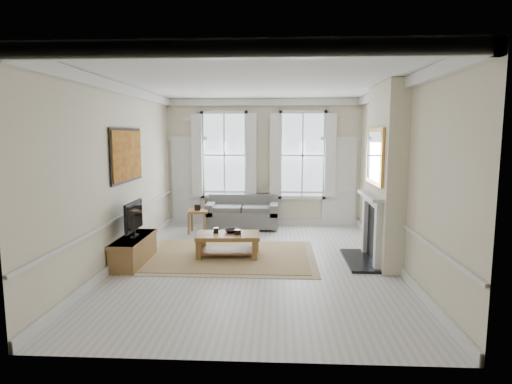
# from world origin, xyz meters

# --- Properties ---
(floor) EXTENTS (7.20, 7.20, 0.00)m
(floor) POSITION_xyz_m (0.00, 0.00, 0.00)
(floor) COLOR #B7B5AD
(floor) RESTS_ON ground
(ceiling) EXTENTS (7.20, 7.20, 0.00)m
(ceiling) POSITION_xyz_m (0.00, 0.00, 3.40)
(ceiling) COLOR white
(ceiling) RESTS_ON back_wall
(back_wall) EXTENTS (5.20, 0.00, 5.20)m
(back_wall) POSITION_xyz_m (0.00, 3.60, 1.70)
(back_wall) COLOR beige
(back_wall) RESTS_ON floor
(left_wall) EXTENTS (0.00, 7.20, 7.20)m
(left_wall) POSITION_xyz_m (-2.60, 0.00, 1.70)
(left_wall) COLOR beige
(left_wall) RESTS_ON floor
(right_wall) EXTENTS (0.00, 7.20, 7.20)m
(right_wall) POSITION_xyz_m (2.60, 0.00, 1.70)
(right_wall) COLOR beige
(right_wall) RESTS_ON floor
(window_left) EXTENTS (1.26, 0.20, 2.20)m
(window_left) POSITION_xyz_m (-1.05, 3.55, 1.90)
(window_left) COLOR #B2BCC6
(window_left) RESTS_ON back_wall
(window_right) EXTENTS (1.26, 0.20, 2.20)m
(window_right) POSITION_xyz_m (1.05, 3.55, 1.90)
(window_right) COLOR #B2BCC6
(window_right) RESTS_ON back_wall
(door_left) EXTENTS (0.90, 0.08, 2.30)m
(door_left) POSITION_xyz_m (-2.05, 3.56, 1.15)
(door_left) COLOR silver
(door_left) RESTS_ON floor
(door_right) EXTENTS (0.90, 0.08, 2.30)m
(door_right) POSITION_xyz_m (2.05, 3.56, 1.15)
(door_right) COLOR silver
(door_right) RESTS_ON floor
(painting) EXTENTS (0.05, 1.66, 1.06)m
(painting) POSITION_xyz_m (-2.56, 0.30, 2.05)
(painting) COLOR #C18D21
(painting) RESTS_ON left_wall
(chimney_breast) EXTENTS (0.35, 1.70, 3.38)m
(chimney_breast) POSITION_xyz_m (2.43, 0.20, 1.70)
(chimney_breast) COLOR beige
(chimney_breast) RESTS_ON floor
(hearth) EXTENTS (0.55, 1.50, 0.05)m
(hearth) POSITION_xyz_m (2.00, 0.20, 0.03)
(hearth) COLOR black
(hearth) RESTS_ON floor
(fireplace) EXTENTS (0.21, 1.45, 1.33)m
(fireplace) POSITION_xyz_m (2.20, 0.20, 0.73)
(fireplace) COLOR silver
(fireplace) RESTS_ON floor
(mirror) EXTENTS (0.06, 1.26, 1.06)m
(mirror) POSITION_xyz_m (2.21, 0.20, 2.05)
(mirror) COLOR #C18D35
(mirror) RESTS_ON chimney_breast
(sofa) EXTENTS (1.86, 0.90, 0.86)m
(sofa) POSITION_xyz_m (-0.53, 3.11, 0.36)
(sofa) COLOR #626260
(sofa) RESTS_ON floor
(side_table) EXTENTS (0.55, 0.55, 0.58)m
(side_table) POSITION_xyz_m (-1.59, 2.46, 0.47)
(side_table) COLOR brown
(side_table) RESTS_ON floor
(rug) EXTENTS (3.50, 2.60, 0.02)m
(rug) POSITION_xyz_m (-0.59, 0.41, 0.01)
(rug) COLOR #9A764F
(rug) RESTS_ON floor
(coffee_table) EXTENTS (1.31, 0.82, 0.47)m
(coffee_table) POSITION_xyz_m (-0.59, 0.41, 0.39)
(coffee_table) COLOR brown
(coffee_table) RESTS_ON rug
(ceramic_pot_a) EXTENTS (0.11, 0.11, 0.11)m
(ceramic_pot_a) POSITION_xyz_m (-0.84, 0.46, 0.53)
(ceramic_pot_a) COLOR black
(ceramic_pot_a) RESTS_ON coffee_table
(ceramic_pot_b) EXTENTS (0.14, 0.14, 0.10)m
(ceramic_pot_b) POSITION_xyz_m (-0.39, 0.36, 0.52)
(ceramic_pot_b) COLOR black
(ceramic_pot_b) RESTS_ON coffee_table
(bowl) EXTENTS (0.36, 0.36, 0.07)m
(bowl) POSITION_xyz_m (-0.54, 0.51, 0.51)
(bowl) COLOR black
(bowl) RESTS_ON coffee_table
(tv_stand) EXTENTS (0.47, 1.45, 0.52)m
(tv_stand) POSITION_xyz_m (-2.34, -0.15, 0.26)
(tv_stand) COLOR brown
(tv_stand) RESTS_ON floor
(tv) EXTENTS (0.08, 0.90, 0.68)m
(tv) POSITION_xyz_m (-2.32, -0.15, 0.91)
(tv) COLOR black
(tv) RESTS_ON tv_stand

